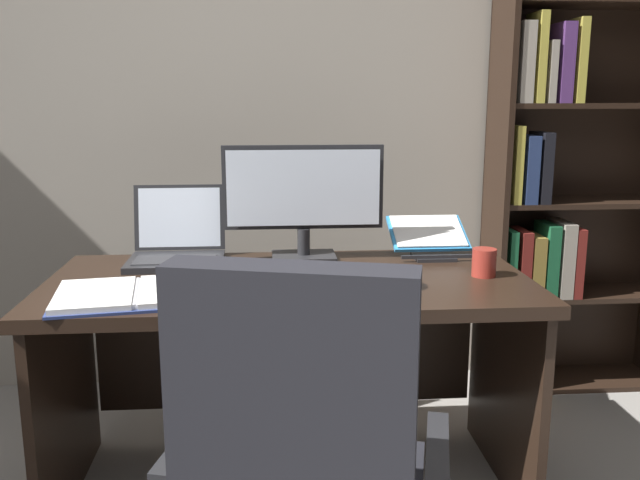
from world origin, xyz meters
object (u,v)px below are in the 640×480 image
Objects in this scene: desk at (289,330)px; bookshelf at (565,169)px; open_binder at (137,293)px; notepad at (212,279)px; laptop at (177,246)px; reading_stand_with_book at (429,237)px; keyboard at (311,285)px; monitor at (303,201)px; computer_mouse at (410,280)px; coffee_mug at (484,262)px; pen at (219,276)px.

bookshelf is (1.21, 0.67, 0.45)m from desk.
open_binder reaches higher than notepad.
laptop is at bearing 73.42° from open_binder.
reading_stand_with_book is at bearing 22.63° from desk.
keyboard is at bearing -20.99° from notepad.
keyboard is (0.06, -0.21, 0.21)m from desk.
monitor reaches higher than keyboard.
notepad is (-0.30, -0.25, -0.20)m from monitor.
open_binder is (-0.96, -0.47, -0.05)m from reading_stand_with_book.
desk is 0.48m from laptop.
laptop is at bearing -162.36° from bookshelf.
computer_mouse is at bearing -4.51° from open_binder.
keyboard is at bearing -142.66° from bookshelf.
notepad is (0.14, -0.26, -0.05)m from laptop.
coffee_mug is at bearing -0.93° from notepad.
open_binder is at bearing -174.28° from keyboard.
open_binder is (-0.50, -0.05, -0.00)m from keyboard.
reading_stand_with_book is (0.89, 0.05, 0.01)m from laptop.
coffee_mug is at bearing 21.34° from computer_mouse.
laptop is (-0.38, 0.17, 0.25)m from desk.
open_binder is 1.07m from coffee_mug.
reading_stand_with_book is at bearing 3.01° from laptop.
reading_stand_with_book reaches higher than notepad.
keyboard is 4.04× the size of computer_mouse.
pen is (0.22, 0.16, 0.00)m from open_binder.
notepad is 0.86m from coffee_mug.
keyboard is at bearing -90.00° from monitor.
reading_stand_with_book is at bearing 6.44° from monitor.
notepad is at bearing -159.09° from desk.
bookshelf is 7.55× the size of reading_stand_with_book.
laptop is at bearing 164.61° from coffee_mug.
laptop reaches higher than pen.
laptop is at bearing 117.86° from notepad.
computer_mouse is 0.59m from pen.
coffee_mug is at bearing -0.96° from pen.
keyboard and open_binder have the same top height.
bookshelf reaches higher than laptop.
bookshelf reaches higher than open_binder.
open_binder is at bearing -149.80° from desk.
laptop is 0.64× the size of open_binder.
monitor is 1.12× the size of open_binder.
open_binder is 2.36× the size of notepad.
pen is (-0.28, 0.11, 0.00)m from keyboard.
open_binder is at bearing -143.24° from pen.
keyboard is (-1.15, -0.88, -0.24)m from bookshelf.
computer_mouse is (0.30, 0.00, 0.01)m from keyboard.
computer_mouse is 0.21× the size of open_binder.
desk is 17.03× the size of coffee_mug.
bookshelf is 0.86m from reading_stand_with_book.
open_binder is at bearing -176.42° from computer_mouse.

